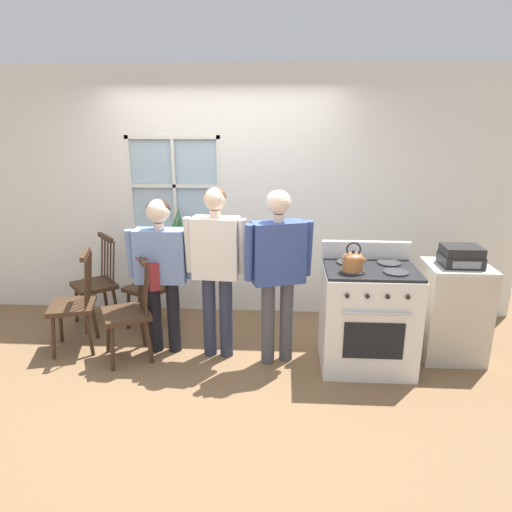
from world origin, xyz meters
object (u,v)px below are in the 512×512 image
handbag (152,273)px  person_teen_center (216,258)px  chair_near_wall (75,306)px  person_adult_right (278,261)px  stove (367,316)px  side_counter (453,311)px  person_elderly_left (161,261)px  potted_plant (178,227)px  chair_by_window (129,313)px  stereo (461,256)px  chair_center_cluster (151,288)px  chair_near_stove (96,285)px  kettle (353,261)px

handbag → person_teen_center: bearing=-1.3°
chair_near_wall → person_adult_right: 2.01m
chair_near_wall → stove: size_ratio=0.90×
chair_near_wall → side_counter: (3.55, 0.06, 0.01)m
person_elderly_left → side_counter: size_ratio=1.64×
potted_plant → side_counter: size_ratio=0.37×
chair_near_wall → handbag: bearing=72.2°
person_adult_right → person_elderly_left: bearing=154.8°
chair_by_window → person_elderly_left: (0.29, 0.15, 0.46)m
person_teen_center → side_counter: (2.17, 0.11, -0.51)m
handbag → side_counter: handbag is taller
stereo → person_elderly_left: bearing=-179.3°
person_elderly_left → stove: 1.93m
chair_center_cluster → chair_near_stove: bearing=-65.0°
chair_near_stove → person_teen_center: person_teen_center is taller
person_elderly_left → kettle: 1.72m
person_elderly_left → side_counter: bearing=0.3°
person_adult_right → kettle: size_ratio=6.40×
chair_center_cluster → side_counter: bearing=112.7°
chair_center_cluster → handbag: size_ratio=3.16×
chair_by_window → chair_near_stove: size_ratio=1.00×
chair_near_wall → person_teen_center: 1.47m
chair_by_window → handbag: same height
kettle → potted_plant: 2.13m
chair_center_cluster → stereo: (2.96, -0.47, 0.54)m
person_elderly_left → stereo: size_ratio=4.34×
chair_near_stove → chair_near_wall: bearing=-37.9°
kettle → stereo: size_ratio=0.73×
chair_by_window → stove: 2.16m
chair_by_window → stereo: 3.03m
person_elderly_left → chair_near_stove: bearing=146.4°
chair_center_cluster → chair_near_stove: (-0.62, 0.07, 0.00)m
chair_near_wall → chair_by_window: bearing=60.8°
chair_near_stove → side_counter: bearing=41.7°
potted_plant → person_elderly_left: bearing=-87.2°
chair_near_wall → stereo: stereo is taller
person_adult_right → chair_center_cluster: bearing=136.6°
stove → person_teen_center: bearing=176.2°
chair_near_wall → chair_near_stove: size_ratio=1.00×
chair_by_window → stove: (2.16, 0.00, 0.03)m
chair_by_window → person_adult_right: size_ratio=0.61×
chair_near_wall → person_adult_right: person_adult_right is taller
person_teen_center → stove: bearing=0.9°
person_elderly_left → kettle: person_elderly_left is taller
person_elderly_left → person_adult_right: (1.07, -0.13, 0.06)m
chair_near_wall → person_elderly_left: person_elderly_left is taller
person_adult_right → stove: bearing=-19.2°
potted_plant → chair_near_stove: bearing=-155.7°
chair_near_stove → person_teen_center: size_ratio=0.61×
person_teen_center → stereo: person_teen_center is taller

